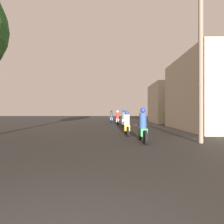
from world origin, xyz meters
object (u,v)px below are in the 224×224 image
motorcycle_yellow (127,125)px  motorcycle_white (124,121)px  motorcycle_blue (111,118)px  motorcycle_green (143,128)px  building_right_near (216,93)px  motorcycle_silver (118,119)px  building_right_far (172,103)px  utility_pole_near (201,55)px

motorcycle_yellow → motorcycle_white: motorcycle_white is taller
motorcycle_blue → motorcycle_green: bearing=-79.4°
motorcycle_blue → motorcycle_white: bearing=-76.7°
motorcycle_green → motorcycle_white: bearing=93.9°
motorcycle_green → building_right_near: (6.65, 5.50, 2.18)m
motorcycle_silver → building_right_far: bearing=16.7°
motorcycle_silver → utility_pole_near: 12.27m
building_right_near → motorcycle_green: bearing=-140.4°
motorcycle_white → building_right_far: bearing=43.2°
motorcycle_yellow → motorcycle_silver: (-0.27, 8.64, 0.05)m
motorcycle_blue → utility_pole_near: (4.01, -14.77, 3.28)m
motorcycle_silver → motorcycle_blue: bearing=94.2°
motorcycle_white → motorcycle_silver: (-0.40, 3.88, -0.00)m
motorcycle_yellow → motorcycle_blue: motorcycle_blue is taller
motorcycle_yellow → utility_pole_near: 5.27m
building_right_near → building_right_far: building_right_near is taller
motorcycle_yellow → motorcycle_blue: bearing=87.6°
motorcycle_green → motorcycle_yellow: (-0.52, 2.45, -0.05)m
motorcycle_white → building_right_near: size_ratio=0.27×
motorcycle_yellow → building_right_far: size_ratio=0.36×
motorcycle_green → utility_pole_near: 4.15m
motorcycle_white → building_right_far: (6.63, 7.00, 1.84)m
motorcycle_yellow → motorcycle_blue: 12.11m
motorcycle_blue → motorcycle_silver: bearing=-73.8°
motorcycle_green → building_right_near: bearing=40.3°
motorcycle_yellow → motorcycle_silver: bearing=84.8°
motorcycle_blue → utility_pole_near: utility_pole_near is taller
motorcycle_green → motorcycle_white: (-0.39, 7.21, 0.00)m
motorcycle_blue → utility_pole_near: size_ratio=0.28×
motorcycle_blue → utility_pole_near: 15.66m
motorcycle_blue → utility_pole_near: bearing=-70.0°
building_right_near → motorcycle_white: bearing=166.4°
building_right_far → building_right_near: bearing=-87.3°
motorcycle_white → motorcycle_blue: 7.39m
motorcycle_green → building_right_near: size_ratio=0.26×
building_right_near → building_right_far: size_ratio=1.30×
motorcycle_yellow → utility_pole_near: (3.05, -2.71, 3.33)m
building_right_near → motorcycle_silver: bearing=143.1°
motorcycle_white → motorcycle_blue: (-1.09, 7.31, 0.00)m
motorcycle_silver → building_right_near: 9.56m
motorcycle_white → utility_pole_near: size_ratio=0.26×
motorcycle_green → motorcycle_silver: (-0.79, 11.08, 0.00)m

